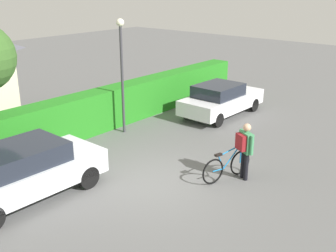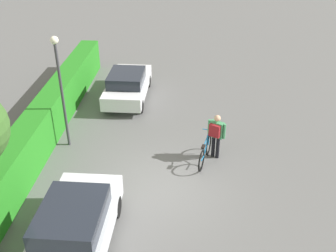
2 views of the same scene
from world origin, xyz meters
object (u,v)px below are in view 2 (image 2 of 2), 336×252
object	(u,v)px
person_rider	(216,132)
bicycle	(205,152)
parked_car_near	(74,229)
street_lamp	(60,78)
parked_car_far	(128,85)

from	to	relation	value
person_rider	bicycle	bearing A→B (deg)	131.21
parked_car_near	person_rider	size ratio (longest dim) A/B	2.45
person_rider	street_lamp	xyz separation A→B (m)	(0.52, 5.44, 1.69)
parked_car_near	street_lamp	xyz separation A→B (m)	(5.13, 1.65, 1.94)
bicycle	street_lamp	size ratio (longest dim) A/B	0.42
bicycle	street_lamp	bearing A→B (deg)	80.73
street_lamp	parked_car_near	bearing A→B (deg)	-162.17
parked_car_far	person_rider	xyz separation A→B (m)	(-4.60, -3.80, 0.32)
street_lamp	bicycle	bearing A→B (deg)	-99.27
parked_car_near	person_rider	world-z (taller)	person_rider
parked_car_far	bicycle	size ratio (longest dim) A/B	2.32
parked_car_near	bicycle	distance (m)	5.51
parked_car_far	street_lamp	size ratio (longest dim) A/B	0.97
bicycle	parked_car_near	bearing A→B (deg)	141.33
bicycle	person_rider	xyz separation A→B (m)	(0.31, -0.36, 0.61)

